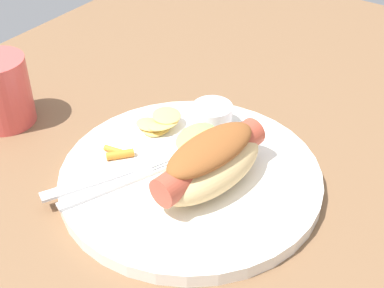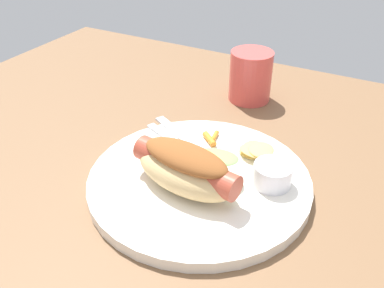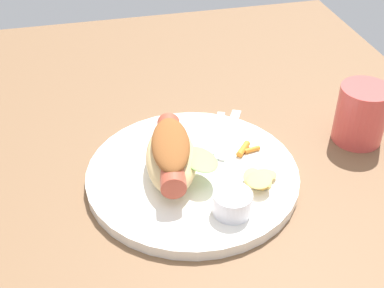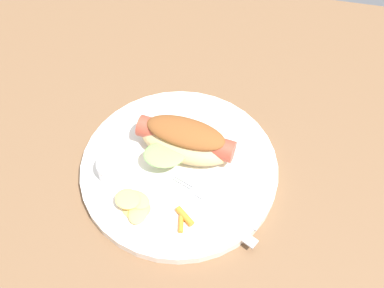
{
  "view_description": "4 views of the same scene",
  "coord_description": "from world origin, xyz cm",
  "views": [
    {
      "loc": [
        40.17,
        27.43,
        40.9
      ],
      "look_at": [
        0.06,
        -0.58,
        3.86
      ],
      "focal_mm": 51.06,
      "sensor_mm": 36.0,
      "label": 1
    },
    {
      "loc": [
        -17.9,
        39.53,
        35.5
      ],
      "look_at": [
        3.19,
        0.27,
        6.15
      ],
      "focal_mm": 39.14,
      "sensor_mm": 36.0,
      "label": 2
    },
    {
      "loc": [
        -51.17,
        13.21,
        47.22
      ],
      "look_at": [
        2.64,
        0.46,
        5.71
      ],
      "focal_mm": 48.14,
      "sensor_mm": 36.0,
      "label": 3
    },
    {
      "loc": [
        11.95,
        -40.1,
        66.76
      ],
      "look_at": [
        3.65,
        1.79,
        6.13
      ],
      "focal_mm": 48.83,
      "sensor_mm": 36.0,
      "label": 4
    }
  ],
  "objects": [
    {
      "name": "ground_plane",
      "position": [
        0.0,
        0.0,
        -0.9
      ],
      "size": [
        120.0,
        90.0,
        1.8
      ],
      "primitive_type": "cube",
      "color": "brown"
    },
    {
      "name": "fork",
      "position": [
        8.41,
        -4.62,
        1.8
      ],
      "size": [
        13.61,
        6.58,
        0.4
      ],
      "rotation": [
        0.0,
        0.0,
        2.75
      ],
      "color": "silver",
      "rests_on": "plate"
    },
    {
      "name": "carrot_garnish",
      "position": [
        4.4,
        -7.97,
        2.03
      ],
      "size": [
        3.05,
        3.87,
        0.93
      ],
      "color": "orange",
      "rests_on": "plate"
    },
    {
      "name": "hot_dog",
      "position": [
        2.34,
        3.35,
        4.66
      ],
      "size": [
        14.97,
        11.06,
        5.97
      ],
      "rotation": [
        0.0,
        0.0,
        2.99
      ],
      "color": "#DBB77A",
      "rests_on": "plate"
    },
    {
      "name": "knife",
      "position": [
        8.9,
        -6.77,
        1.78
      ],
      "size": [
        12.18,
        7.34,
        0.36
      ],
      "primitive_type": "cube",
      "rotation": [
        0.0,
        0.0,
        2.65
      ],
      "color": "silver",
      "rests_on": "plate"
    },
    {
      "name": "chips_pile",
      "position": [
        -2.7,
        -7.4,
        2.49
      ],
      "size": [
        5.9,
        5.6,
        2.01
      ],
      "color": "#E8C061",
      "rests_on": "plate"
    },
    {
      "name": "plate",
      "position": [
        1.96,
        0.54,
        0.8
      ],
      "size": [
        29.38,
        29.38,
        1.6
      ],
      "primitive_type": "cylinder",
      "color": "white",
      "rests_on": "ground_plane"
    },
    {
      "name": "sauce_ramekin",
      "position": [
        -6.95,
        -2.43,
        3.07
      ],
      "size": [
        4.94,
        4.94,
        2.94
      ],
      "primitive_type": "cylinder",
      "color": "white",
      "rests_on": "plate"
    }
  ]
}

